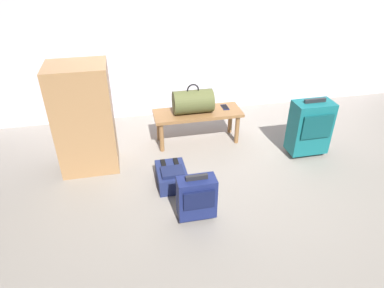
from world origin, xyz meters
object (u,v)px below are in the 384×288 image
object	(u,v)px
cell_phone	(225,107)
suitcase_upright_teal	(310,127)
duffel_bag_olive	(193,102)
suitcase_small_navy	(197,197)
bench	(198,116)
side_cabinet	(84,119)
backpack_navy	(172,176)

from	to	relation	value
cell_phone	suitcase_upright_teal	distance (m)	0.97
duffel_bag_olive	suitcase_small_navy	xyz separation A→B (m)	(-0.24, -1.28, -0.28)
bench	suitcase_small_navy	world-z (taller)	suitcase_small_navy
duffel_bag_olive	suitcase_small_navy	distance (m)	1.33
duffel_bag_olive	suitcase_small_navy	world-z (taller)	duffel_bag_olive
cell_phone	side_cabinet	world-z (taller)	side_cabinet
duffel_bag_olive	suitcase_upright_teal	xyz separation A→B (m)	(1.17, -0.53, -0.17)
suitcase_upright_teal	suitcase_small_navy	xyz separation A→B (m)	(-1.41, -0.75, -0.10)
duffel_bag_olive	suitcase_upright_teal	world-z (taller)	duffel_bag_olive
cell_phone	side_cabinet	xyz separation A→B (m)	(-1.54, -0.30, 0.16)
bench	side_cabinet	bearing A→B (deg)	-168.00
cell_phone	suitcase_upright_teal	world-z (taller)	suitcase_upright_teal
suitcase_upright_teal	backpack_navy	size ratio (longest dim) A/B	1.76
bench	suitcase_upright_teal	world-z (taller)	suitcase_upright_teal
suitcase_small_navy	side_cabinet	size ratio (longest dim) A/B	0.42
side_cabinet	duffel_bag_olive	bearing A→B (deg)	12.56
cell_phone	suitcase_small_navy	xyz separation A→B (m)	(-0.63, -1.32, -0.15)
suitcase_upright_teal	side_cabinet	xyz separation A→B (m)	(-2.32, 0.27, 0.21)
suitcase_small_navy	side_cabinet	distance (m)	1.40
bench	suitcase_upright_teal	bearing A→B (deg)	-25.50
suitcase_small_navy	side_cabinet	xyz separation A→B (m)	(-0.91, 1.02, 0.31)
duffel_bag_olive	cell_phone	size ratio (longest dim) A/B	3.06
suitcase_upright_teal	side_cabinet	world-z (taller)	side_cabinet
duffel_bag_olive	backpack_navy	xyz separation A→B (m)	(-0.37, -0.75, -0.42)
bench	backpack_navy	world-z (taller)	bench
duffel_bag_olive	backpack_navy	distance (m)	0.94
duffel_bag_olive	backpack_navy	size ratio (longest dim) A/B	1.16
bench	cell_phone	distance (m)	0.34
suitcase_upright_teal	suitcase_small_navy	world-z (taller)	suitcase_upright_teal
bench	suitcase_small_navy	xyz separation A→B (m)	(-0.30, -1.28, -0.09)
bench	side_cabinet	xyz separation A→B (m)	(-1.21, -0.26, 0.22)
cell_phone	suitcase_small_navy	bearing A→B (deg)	-115.67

